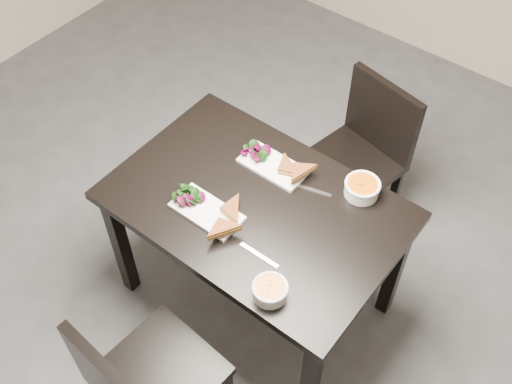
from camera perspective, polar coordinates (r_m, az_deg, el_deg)
ground at (r=3.09m, az=-2.91°, el=-11.26°), size 5.00×5.00×0.00m
table at (r=2.60m, az=0.00°, el=-2.38°), size 1.20×0.80×0.75m
chair_near at (r=2.45m, az=-10.52°, el=-17.10°), size 0.45×0.45×0.85m
chair_far at (r=3.13m, az=9.91°, el=3.89°), size 0.49×0.49×0.85m
plate_near at (r=2.49m, az=-4.60°, el=-1.84°), size 0.30×0.15×0.01m
sandwich_near at (r=2.44m, az=-3.27°, el=-1.90°), size 0.16×0.13×0.05m
salad_near at (r=2.51m, az=-6.36°, el=-0.33°), size 0.09×0.08×0.04m
soup_bowl_near at (r=2.24m, az=1.33°, el=-9.13°), size 0.13×0.13×0.06m
cutlery_near at (r=2.36m, az=0.30°, el=-5.92°), size 0.18×0.02×0.00m
plate_far at (r=2.64m, az=1.60°, el=2.45°), size 0.29×0.15×0.01m
sandwich_far at (r=2.59m, az=2.57°, el=2.06°), size 0.18×0.15×0.05m
salad_far at (r=2.66m, az=-0.11°, el=3.83°), size 0.09×0.08×0.04m
soup_bowl_far at (r=2.56m, az=9.88°, el=0.42°), size 0.15×0.15×0.07m
cutlery_far at (r=2.57m, az=5.14°, el=0.25°), size 0.18×0.06×0.00m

